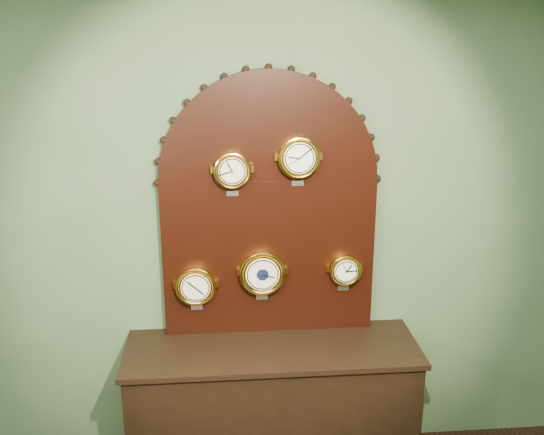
{
  "coord_description": "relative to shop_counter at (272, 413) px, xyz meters",
  "views": [
    {
      "loc": [
        -0.26,
        -0.78,
        2.53
      ],
      "look_at": [
        0.0,
        2.25,
        1.58
      ],
      "focal_mm": 40.24,
      "sensor_mm": 36.0,
      "label": 1
    }
  ],
  "objects": [
    {
      "name": "shop_counter",
      "position": [
        0.0,
        0.0,
        0.0
      ],
      "size": [
        1.6,
        0.5,
        0.8
      ],
      "primitive_type": "cube",
      "color": "black",
      "rests_on": "ground_plane"
    },
    {
      "name": "roman_clock",
      "position": [
        -0.2,
        0.15,
        1.41
      ],
      "size": [
        0.2,
        0.08,
        0.25
      ],
      "color": "gold",
      "rests_on": "display_board"
    },
    {
      "name": "hygrometer",
      "position": [
        -0.42,
        0.15,
        0.75
      ],
      "size": [
        0.22,
        0.08,
        0.27
      ],
      "color": "gold",
      "rests_on": "display_board"
    },
    {
      "name": "wall_back",
      "position": [
        0.0,
        0.27,
        1.0
      ],
      "size": [
        4.0,
        0.0,
        4.0
      ],
      "primitive_type": "plane",
      "rotation": [
        1.57,
        0.0,
        0.0
      ],
      "color": "#4C6B49",
      "rests_on": "ground"
    },
    {
      "name": "arabic_clock",
      "position": [
        0.15,
        0.15,
        1.47
      ],
      "size": [
        0.23,
        0.08,
        0.28
      ],
      "color": "gold",
      "rests_on": "display_board"
    },
    {
      "name": "display_board",
      "position": [
        0.0,
        0.22,
        1.23
      ],
      "size": [
        1.26,
        0.06,
        1.53
      ],
      "color": "black",
      "rests_on": "shop_counter"
    },
    {
      "name": "barometer",
      "position": [
        -0.04,
        0.15,
        0.81
      ],
      "size": [
        0.26,
        0.08,
        0.31
      ],
      "color": "gold",
      "rests_on": "display_board"
    },
    {
      "name": "tide_clock",
      "position": [
        0.43,
        0.15,
        0.82
      ],
      "size": [
        0.18,
        0.08,
        0.23
      ],
      "color": "gold",
      "rests_on": "display_board"
    }
  ]
}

